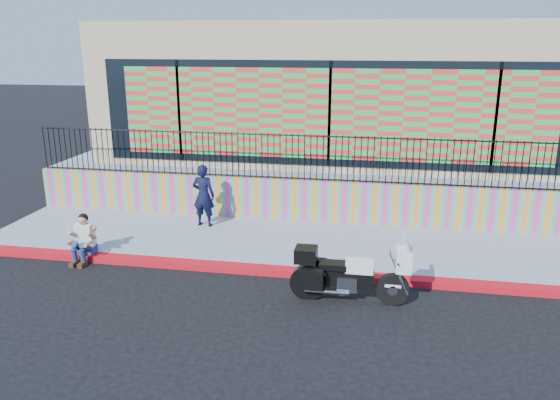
# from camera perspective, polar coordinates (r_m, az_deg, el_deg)

# --- Properties ---
(ground) EXTENTS (90.00, 90.00, 0.00)m
(ground) POSITION_cam_1_polar(r_m,az_deg,el_deg) (11.52, 2.89, -8.01)
(ground) COLOR black
(ground) RESTS_ON ground
(red_curb) EXTENTS (16.00, 0.30, 0.15)m
(red_curb) POSITION_cam_1_polar(r_m,az_deg,el_deg) (11.49, 2.89, -7.67)
(red_curb) COLOR red
(red_curb) RESTS_ON ground
(sidewalk) EXTENTS (16.00, 3.00, 0.15)m
(sidewalk) POSITION_cam_1_polar(r_m,az_deg,el_deg) (13.00, 3.86, -4.74)
(sidewalk) COLOR gray
(sidewalk) RESTS_ON ground
(mural_wall) EXTENTS (16.00, 0.20, 1.10)m
(mural_wall) POSITION_cam_1_polar(r_m,az_deg,el_deg) (14.31, 4.65, -0.13)
(mural_wall) COLOR #E83D8E
(mural_wall) RESTS_ON sidewalk
(metal_fence) EXTENTS (15.80, 0.04, 1.20)m
(metal_fence) POSITION_cam_1_polar(r_m,az_deg,el_deg) (14.03, 4.76, 4.38)
(metal_fence) COLOR black
(metal_fence) RESTS_ON mural_wall
(elevated_platform) EXTENTS (16.00, 10.00, 1.25)m
(elevated_platform) POSITION_cam_1_polar(r_m,az_deg,el_deg) (19.25, 6.22, 3.91)
(elevated_platform) COLOR gray
(elevated_platform) RESTS_ON ground
(storefront_building) EXTENTS (14.00, 8.06, 4.00)m
(storefront_building) POSITION_cam_1_polar(r_m,az_deg,el_deg) (18.65, 6.42, 11.66)
(storefront_building) COLOR #CAB987
(storefront_building) RESTS_ON elevated_platform
(police_motorcycle) EXTENTS (2.20, 0.73, 1.37)m
(police_motorcycle) POSITION_cam_1_polar(r_m,az_deg,el_deg) (10.36, 7.12, -7.56)
(police_motorcycle) COLOR black
(police_motorcycle) RESTS_ON ground
(police_officer) EXTENTS (0.62, 0.43, 1.61)m
(police_officer) POSITION_cam_1_polar(r_m,az_deg,el_deg) (14.01, -8.00, 0.49)
(police_officer) COLOR black
(police_officer) RESTS_ON sidewalk
(seated_man) EXTENTS (0.54, 0.71, 1.06)m
(seated_man) POSITION_cam_1_polar(r_m,az_deg,el_deg) (12.83, -19.96, -4.24)
(seated_man) COLOR navy
(seated_man) RESTS_ON ground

